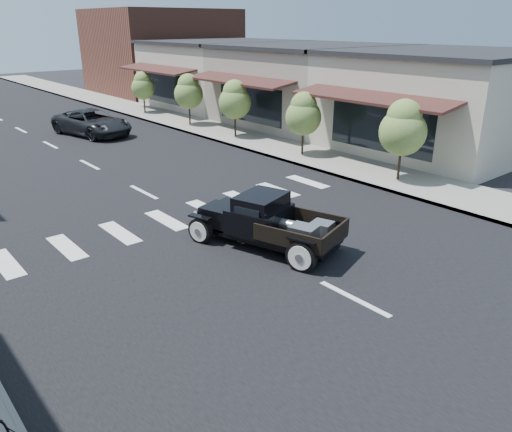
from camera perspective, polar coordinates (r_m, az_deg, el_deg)
ground at (r=13.58m, az=1.34°, el=-4.55°), size 120.00×120.00×0.00m
road at (r=26.16m, az=-21.01°, el=6.80°), size 14.00×80.00×0.02m
road_markings at (r=21.63m, az=-16.45°, el=4.51°), size 12.00×60.00×0.06m
sidewalk_right at (r=29.89m, az=-5.45°, el=9.89°), size 3.00×80.00×0.15m
storefront_near at (r=26.83m, az=20.64°, el=12.09°), size 10.00×9.00×4.50m
storefront_mid at (r=32.22m, az=6.39°, el=14.59°), size 10.00×9.00×4.50m
storefront_far at (r=38.96m, az=-3.53°, el=15.81°), size 10.00×9.00×4.50m
far_building_right at (r=47.51m, az=-10.65°, el=17.99°), size 11.00×10.00×7.00m
small_tree_a at (r=20.12m, az=16.31°, el=8.17°), size 1.80×1.80×3.00m
small_tree_b at (r=23.45m, az=5.40°, el=10.38°), size 1.65×1.65×2.75m
small_tree_c at (r=27.24m, az=-2.42°, el=12.09°), size 1.72×1.72×2.87m
small_tree_d at (r=30.90m, az=-7.67°, el=13.00°), size 1.71×1.71×2.86m
small_tree_e at (r=35.80m, az=-12.73°, el=13.59°), size 1.56×1.56×2.61m
hotrod_pickup at (r=13.84m, az=1.27°, el=-0.56°), size 3.32×4.86×1.54m
second_car at (r=29.67m, az=-18.23°, el=10.08°), size 3.34×5.40×1.40m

